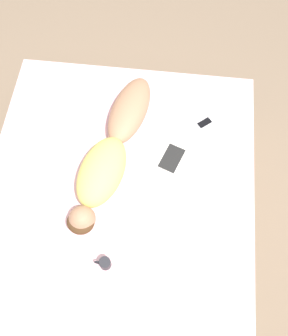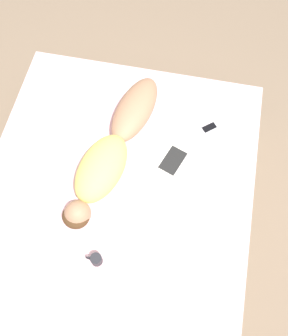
{
  "view_description": "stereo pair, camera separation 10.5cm",
  "coord_description": "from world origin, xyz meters",
  "px_view_note": "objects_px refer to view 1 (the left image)",
  "views": [
    {
      "loc": [
        -0.3,
        1.04,
        3.22
      ],
      "look_at": [
        -0.16,
        -0.17,
        0.65
      ],
      "focal_mm": 42.0,
      "sensor_mm": 36.0,
      "label": 1
    },
    {
      "loc": [
        -0.4,
        1.02,
        3.22
      ],
      "look_at": [
        -0.16,
        -0.17,
        0.65
      ],
      "focal_mm": 42.0,
      "sensor_mm": 36.0,
      "label": 2
    }
  ],
  "objects_px": {
    "person": "(110,152)",
    "cell_phone": "(204,123)",
    "coffee_mug": "(105,263)",
    "open_magazine": "(184,164)"
  },
  "relations": [
    {
      "from": "cell_phone",
      "to": "open_magazine",
      "type": "bearing_deg",
      "value": 120.0
    },
    {
      "from": "open_magazine",
      "to": "coffee_mug",
      "type": "distance_m",
      "value": 0.92
    },
    {
      "from": "open_magazine",
      "to": "person",
      "type": "bearing_deg",
      "value": 21.76
    },
    {
      "from": "coffee_mug",
      "to": "open_magazine",
      "type": "bearing_deg",
      "value": -120.25
    },
    {
      "from": "coffee_mug",
      "to": "cell_phone",
      "type": "bearing_deg",
      "value": -117.3
    },
    {
      "from": "open_magazine",
      "to": "coffee_mug",
      "type": "height_order",
      "value": "coffee_mug"
    },
    {
      "from": "coffee_mug",
      "to": "cell_phone",
      "type": "height_order",
      "value": "coffee_mug"
    },
    {
      "from": "person",
      "to": "cell_phone",
      "type": "bearing_deg",
      "value": -137.78
    },
    {
      "from": "person",
      "to": "cell_phone",
      "type": "distance_m",
      "value": 0.78
    },
    {
      "from": "person",
      "to": "cell_phone",
      "type": "xyz_separation_m",
      "value": [
        -0.68,
        -0.38,
        -0.1
      ]
    }
  ]
}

